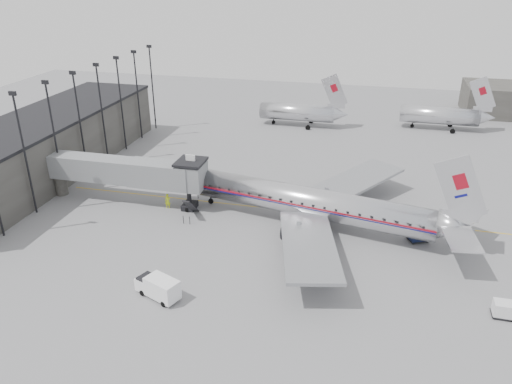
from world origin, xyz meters
TOP-DOWN VIEW (x-y plane):
  - ground at (0.00, 0.00)m, footprint 160.00×160.00m
  - terminal at (-34.00, 10.00)m, footprint 12.00×46.00m
  - apron_line at (3.00, 6.00)m, footprint 60.00×0.15m
  - jet_bridge at (-16.66, 3.67)m, footprint 21.00×6.20m
  - floodlight_masts at (-27.50, 13.00)m, footprint 0.90×42.25m
  - distant_aircraft_near at (-1.79, 42.00)m, footprint 16.39×3.20m
  - distant_aircraft_mid at (24.21, 46.00)m, footprint 16.39×3.20m
  - airliner at (6.70, 2.86)m, footprint 35.63×32.71m
  - service_van at (-5.58, -14.49)m, footprint 4.80×3.31m
  - baggage_cart_navy at (18.39, 2.00)m, footprint 2.67×2.41m
  - baggage_cart_white at (25.00, -10.00)m, footprint 1.88×1.44m
  - ramp_worker at (-12.00, 3.00)m, footprint 0.75×0.53m

SIDE VIEW (x-z plane):
  - ground at x=0.00m, z-range 0.00..0.00m
  - apron_line at x=3.00m, z-range 0.00..0.01m
  - baggage_cart_white at x=25.00m, z-range 0.05..1.51m
  - baggage_cart_navy at x=18.39m, z-range 0.05..1.76m
  - ramp_worker at x=-12.00m, z-range 0.00..1.94m
  - service_van at x=-5.58m, z-range 0.05..2.17m
  - distant_aircraft_near at x=-1.79m, z-range -2.40..7.86m
  - distant_aircraft_mid at x=24.21m, z-range -2.40..7.86m
  - airliner at x=6.70m, z-range -2.83..8.55m
  - terminal at x=-34.00m, z-range 0.00..8.00m
  - jet_bridge at x=-16.66m, z-range 0.63..7.73m
  - floodlight_masts at x=-27.50m, z-range 0.74..15.99m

